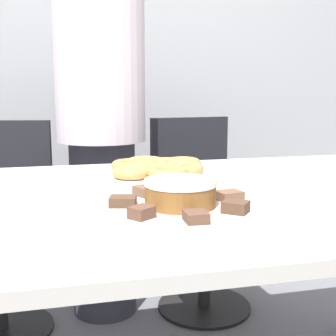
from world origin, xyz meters
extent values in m
cube|color=#A8AAAD|center=(0.00, 1.62, 1.30)|extent=(8.00, 0.05, 2.60)
cube|color=silver|center=(0.00, 0.00, 0.75)|extent=(1.89, 1.05, 0.03)
cylinder|color=#383842|center=(-0.09, 0.93, 0.40)|extent=(0.29, 0.29, 0.80)
cylinder|color=silver|center=(-0.09, 0.93, 1.12)|extent=(0.39, 0.39, 0.64)
cylinder|color=black|center=(-0.55, 0.83, 0.01)|extent=(0.44, 0.44, 0.01)
cube|color=black|center=(-0.50, 1.03, 0.68)|extent=(0.39, 0.11, 0.42)
cylinder|color=black|center=(0.37, 0.83, 0.01)|extent=(0.44, 0.44, 0.01)
cylinder|color=#262626|center=(0.37, 0.83, 0.22)|extent=(0.06, 0.06, 0.42)
cube|color=black|center=(0.37, 0.83, 0.45)|extent=(0.48, 0.48, 0.04)
cube|color=black|center=(0.35, 1.04, 0.68)|extent=(0.40, 0.06, 0.42)
cylinder|color=white|center=(-0.03, -0.17, 0.77)|extent=(0.36, 0.36, 0.01)
cylinder|color=white|center=(0.02, 0.26, 0.77)|extent=(0.39, 0.39, 0.01)
cylinder|color=brown|center=(-0.03, -0.17, 0.80)|extent=(0.16, 0.16, 0.05)
cylinder|color=white|center=(-0.03, -0.17, 0.83)|extent=(0.16, 0.16, 0.01)
cube|color=brown|center=(-0.08, -0.05, 0.78)|extent=(0.07, 0.07, 0.02)
cube|color=#513828|center=(-0.16, -0.14, 0.78)|extent=(0.07, 0.06, 0.02)
cube|color=brown|center=(-0.13, -0.25, 0.79)|extent=(0.06, 0.06, 0.02)
cube|color=brown|center=(-0.03, -0.30, 0.78)|extent=(0.05, 0.05, 0.02)
cube|color=#513828|center=(0.07, -0.25, 0.79)|extent=(0.07, 0.07, 0.02)
cube|color=brown|center=(0.10, -0.14, 0.78)|extent=(0.06, 0.06, 0.02)
cube|color=brown|center=(0.03, -0.05, 0.79)|extent=(0.06, 0.06, 0.03)
torus|color=#C68447|center=(0.02, 0.26, 0.79)|extent=(0.13, 0.13, 0.04)
torus|color=#C68447|center=(-0.06, 0.29, 0.79)|extent=(0.13, 0.13, 0.04)
torus|color=#D18E4C|center=(-0.08, 0.19, 0.79)|extent=(0.11, 0.11, 0.03)
torus|color=#C68447|center=(0.02, 0.15, 0.79)|extent=(0.12, 0.12, 0.03)
torus|color=#D18E4C|center=(0.08, 0.20, 0.79)|extent=(0.12, 0.12, 0.03)
torus|color=#C68447|center=(0.10, 0.27, 0.79)|extent=(0.12, 0.12, 0.04)
torus|color=#C68447|center=(0.06, 0.33, 0.79)|extent=(0.12, 0.12, 0.03)
torus|color=#C68447|center=(-0.01, 0.34, 0.79)|extent=(0.13, 0.13, 0.04)
camera|label=1|loc=(-0.30, -1.15, 1.04)|focal=50.00mm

